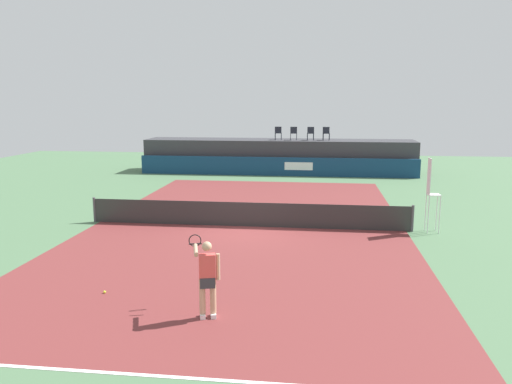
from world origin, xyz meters
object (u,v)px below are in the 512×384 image
(net_post_near, at_px, (94,210))
(net_post_far, at_px, (413,218))
(tennis_player, at_px, (207,276))
(tennis_ball, at_px, (105,292))
(spectator_chair_far_left, at_px, (278,132))
(spectator_chair_center, at_px, (311,133))
(spectator_chair_left, at_px, (294,133))
(umpire_chair, at_px, (431,190))
(spectator_chair_right, at_px, (326,133))

(net_post_near, bearing_deg, net_post_far, 0.00)
(tennis_player, xyz_separation_m, tennis_ball, (-2.90, 1.06, -0.92))
(spectator_chair_far_left, distance_m, spectator_chair_center, 2.15)
(spectator_chair_left, relative_size, net_post_near, 0.89)
(spectator_chair_far_left, relative_size, net_post_near, 0.89)
(spectator_chair_left, relative_size, umpire_chair, 0.32)
(spectator_chair_far_left, xyz_separation_m, net_post_far, (6.23, -15.03, -2.19))
(umpire_chair, relative_size, tennis_player, 1.56)
(net_post_near, relative_size, net_post_far, 1.00)
(spectator_chair_left, bearing_deg, umpire_chair, -68.85)
(umpire_chair, bearing_deg, net_post_near, 179.98)
(net_post_near, bearing_deg, tennis_player, -52.29)
(spectator_chair_right, bearing_deg, spectator_chair_left, -177.19)
(spectator_chair_far_left, bearing_deg, tennis_ball, -96.63)
(spectator_chair_right, bearing_deg, net_post_near, -121.74)
(spectator_chair_far_left, distance_m, tennis_player, 23.47)
(tennis_player, relative_size, tennis_ball, 26.03)
(spectator_chair_far_left, relative_size, spectator_chair_left, 1.00)
(spectator_chair_left, height_order, spectator_chair_center, same)
(spectator_chair_left, height_order, net_post_near, spectator_chair_left)
(tennis_player, distance_m, tennis_ball, 3.23)
(spectator_chair_left, bearing_deg, spectator_chair_right, 2.81)
(spectator_chair_far_left, distance_m, umpire_chair, 16.55)
(spectator_chair_center, height_order, spectator_chair_right, same)
(spectator_chair_left, xyz_separation_m, net_post_far, (5.20, -15.00, -2.19))
(net_post_near, height_order, tennis_player, tennis_player)
(spectator_chair_far_left, xyz_separation_m, tennis_player, (0.31, -23.41, -1.73))
(tennis_ball, bearing_deg, spectator_chair_far_left, 83.37)
(spectator_chair_far_left, relative_size, tennis_player, 0.50)
(net_post_near, xyz_separation_m, tennis_player, (6.47, -8.37, 0.46))
(net_post_near, height_order, net_post_far, same)
(spectator_chair_far_left, relative_size, umpire_chair, 0.32)
(spectator_chair_right, relative_size, tennis_player, 0.50)
(spectator_chair_left, xyz_separation_m, tennis_ball, (-3.63, -22.31, -2.66))
(tennis_ball, bearing_deg, spectator_chair_right, 75.55)
(net_post_near, bearing_deg, tennis_ball, -63.98)
(net_post_far, height_order, tennis_ball, net_post_far)
(tennis_ball, bearing_deg, net_post_far, 39.63)
(spectator_chair_center, xyz_separation_m, tennis_ball, (-4.75, -22.31, -2.66))
(spectator_chair_left, bearing_deg, tennis_ball, -99.23)
(spectator_chair_left, bearing_deg, tennis_player, -91.77)
(spectator_chair_left, distance_m, net_post_near, 16.78)
(spectator_chair_left, height_order, net_post_far, spectator_chair_left)
(umpire_chair, height_order, net_post_near, umpire_chair)
(spectator_chair_center, distance_m, umpire_chair, 15.76)
(tennis_player, bearing_deg, tennis_ball, 159.92)
(umpire_chair, bearing_deg, net_post_far, 179.55)
(spectator_chair_center, height_order, net_post_far, spectator_chair_center)
(umpire_chair, bearing_deg, spectator_chair_far_left, 114.44)
(spectator_chair_far_left, height_order, spectator_chair_center, same)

